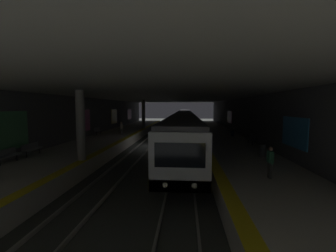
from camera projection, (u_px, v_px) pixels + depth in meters
ground_plane at (164, 146)px, 25.68m from camera, size 120.00×120.00×0.00m
track_left at (183, 146)px, 25.50m from camera, size 60.00×1.53×0.16m
track_right at (145, 145)px, 25.85m from camera, size 60.00×1.53×0.16m
platform_left at (222, 142)px, 25.12m from camera, size 60.00×5.30×1.06m
platform_right at (109, 141)px, 26.15m from camera, size 60.00×5.30×1.06m
wall_left at (249, 122)px, 24.69m from camera, size 60.00×0.56×5.60m
wall_right at (84, 121)px, 26.21m from camera, size 60.00×0.56×5.60m
ceiling_slab at (164, 95)px, 25.18m from camera, size 60.00×19.40×0.40m
pillar_near at (81, 125)px, 14.49m from camera, size 0.56×0.56×4.55m
pillar_far at (143, 114)px, 36.07m from camera, size 0.56×0.56×4.55m
metro_train at (184, 122)px, 37.24m from camera, size 55.23×2.83×3.49m
bench_left_near at (251, 139)px, 20.72m from camera, size 1.70×0.47×0.86m
bench_left_mid at (232, 129)px, 29.04m from camera, size 1.70×0.47×0.86m
bench_left_far at (219, 123)px, 40.95m from camera, size 1.70×0.47×0.86m
bench_right_near at (7, 155)px, 13.77m from camera, size 1.70×0.47×0.86m
bench_right_mid at (32, 148)px, 15.99m from camera, size 1.70×0.47×0.86m
bench_right_far at (98, 130)px, 28.04m from camera, size 1.70×0.47×0.86m
person_waiting_near at (121, 128)px, 27.36m from camera, size 0.60×0.22×1.62m
person_walking_mid at (270, 161)px, 10.85m from camera, size 0.60×0.22×1.55m
suitcase_rolling at (232, 133)px, 26.31m from camera, size 0.33×0.27×0.97m
trash_bin at (262, 151)px, 15.59m from camera, size 0.44×0.44×0.85m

